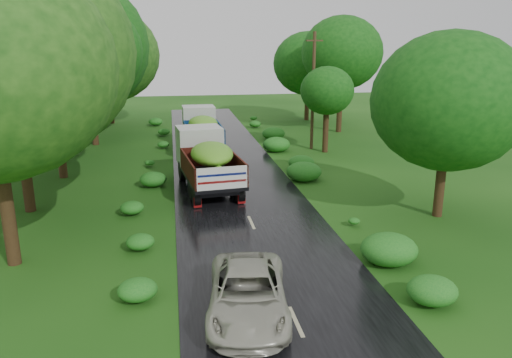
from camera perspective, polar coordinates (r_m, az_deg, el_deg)
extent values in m
plane|color=#133F0D|center=(14.65, 4.59, -15.98)|extent=(120.00, 120.00, 0.00)
cube|color=black|center=(18.98, 0.90, -8.16)|extent=(6.50, 80.00, 0.02)
cube|color=#BFB78C|center=(14.64, 4.59, -15.90)|extent=(0.12, 1.60, 0.00)
cube|color=#BFB78C|center=(18.08, 1.48, -9.38)|extent=(0.12, 1.60, 0.00)
cube|color=#BFB78C|center=(21.71, -0.54, -4.98)|extent=(0.12, 1.60, 0.00)
cube|color=#BFB78C|center=(25.46, -1.95, -1.85)|extent=(0.12, 1.60, 0.00)
cube|color=#BFB78C|center=(29.27, -3.00, 0.48)|extent=(0.12, 1.60, 0.00)
cube|color=#BFB78C|center=(33.12, -3.81, 2.26)|extent=(0.12, 1.60, 0.00)
cube|color=#BFB78C|center=(37.01, -4.44, 3.67)|extent=(0.12, 1.60, 0.00)
cube|color=#BFB78C|center=(40.92, -4.96, 4.82)|extent=(0.12, 1.60, 0.00)
cube|color=#BFB78C|center=(44.84, -5.39, 5.76)|extent=(0.12, 1.60, 0.00)
cube|color=#BFB78C|center=(48.78, -5.75, 6.55)|extent=(0.12, 1.60, 0.00)
cube|color=#BFB78C|center=(52.73, -6.06, 7.22)|extent=(0.12, 1.60, 0.00)
cube|color=black|center=(26.33, -5.48, 0.26)|extent=(2.59, 6.36, 0.31)
cylinder|color=black|center=(28.36, -8.44, 0.93)|extent=(0.43, 1.13, 1.10)
cylinder|color=black|center=(28.71, -4.23, 1.24)|extent=(0.43, 1.13, 1.10)
cylinder|color=black|center=(24.87, -7.28, -1.12)|extent=(0.43, 1.13, 1.10)
cylinder|color=black|center=(25.26, -2.50, -0.74)|extent=(0.43, 1.13, 1.10)
cylinder|color=black|center=(23.81, -6.85, -1.87)|extent=(0.43, 1.13, 1.10)
cylinder|color=black|center=(24.22, -1.87, -1.46)|extent=(0.43, 1.13, 1.10)
cube|color=maroon|center=(23.53, -6.68, -2.69)|extent=(0.38, 0.09, 0.49)
cube|color=maroon|center=(23.94, -1.65, -2.27)|extent=(0.38, 0.09, 0.49)
cube|color=silver|center=(28.42, -6.48, 3.86)|extent=(2.65, 2.35, 2.09)
cube|color=black|center=(25.17, -5.01, 0.12)|extent=(3.05, 4.98, 0.18)
cube|color=#4B110D|center=(24.82, -7.80, 1.26)|extent=(0.62, 4.70, 1.04)
cube|color=#4B110D|center=(25.27, -2.32, 1.66)|extent=(0.62, 4.70, 1.04)
cube|color=#4B110D|center=(27.23, -5.99, 2.61)|extent=(2.52, 0.37, 1.04)
cube|color=silver|center=(22.82, -3.91, 0.10)|extent=(2.52, 0.37, 1.04)
ellipsoid|color=#4F931A|center=(24.87, -5.07, 2.93)|extent=(2.56, 4.18, 1.10)
cube|color=black|center=(35.83, -6.18, 4.33)|extent=(2.01, 6.07, 0.30)
cylinder|color=black|center=(37.94, -8.04, 4.65)|extent=(0.33, 1.08, 1.07)
cylinder|color=black|center=(38.10, -4.91, 4.80)|extent=(0.33, 1.08, 1.07)
cylinder|color=black|center=(34.45, -7.69, 3.55)|extent=(0.33, 1.08, 1.07)
cylinder|color=black|center=(34.63, -4.25, 3.71)|extent=(0.33, 1.08, 1.07)
cylinder|color=black|center=(33.38, -7.56, 3.17)|extent=(0.33, 1.08, 1.07)
cylinder|color=black|center=(33.56, -4.02, 3.33)|extent=(0.33, 1.08, 1.07)
cube|color=maroon|center=(33.08, -7.51, 2.64)|extent=(0.36, 0.05, 0.48)
cube|color=maroon|center=(33.26, -3.94, 2.81)|extent=(0.36, 0.05, 0.48)
cube|color=silver|center=(37.99, -6.56, 6.75)|extent=(2.42, 2.10, 2.03)
cube|color=black|center=(34.68, -6.02, 4.36)|extent=(2.59, 4.67, 0.17)
cube|color=navy|center=(34.49, -8.02, 5.23)|extent=(0.21, 4.60, 1.02)
cube|color=navy|center=(34.70, -4.09, 5.41)|extent=(0.21, 4.60, 1.02)
cube|color=navy|center=(36.79, -6.38, 5.94)|extent=(2.46, 0.15, 1.02)
cube|color=silver|center=(32.36, -5.68, 4.62)|extent=(2.46, 0.15, 1.02)
ellipsoid|color=#4F931A|center=(34.47, -6.08, 6.37)|extent=(2.17, 3.92, 1.07)
imported|color=#B1B09D|center=(14.60, -0.94, -12.92)|extent=(2.86, 5.07, 1.34)
cylinder|color=#382616|center=(35.98, 6.53, 9.87)|extent=(0.30, 0.30, 8.22)
cube|color=#382616|center=(35.80, 6.71, 15.45)|extent=(1.37, 0.64, 0.10)
cylinder|color=black|center=(18.75, -27.23, 2.17)|extent=(0.47, 0.47, 7.72)
cylinder|color=black|center=(24.53, -25.39, 5.67)|extent=(0.47, 0.47, 8.12)
ellipsoid|color=#0D470F|center=(24.27, -26.26, 12.84)|extent=(4.59, 4.59, 4.13)
cylinder|color=black|center=(30.13, -21.82, 7.20)|extent=(0.46, 0.46, 7.64)
ellipsoid|color=#0D470F|center=(29.90, -22.39, 12.70)|extent=(4.11, 4.11, 3.70)
cylinder|color=black|center=(34.58, -22.74, 8.37)|extent=(0.47, 0.47, 8.01)
ellipsoid|color=#0D470F|center=(34.39, -23.28, 13.39)|extent=(4.17, 4.17, 3.75)
cylinder|color=black|center=(39.15, -18.30, 9.35)|extent=(0.47, 0.47, 7.80)
ellipsoid|color=#0D470F|center=(38.98, -18.68, 13.68)|extent=(3.96, 3.96, 3.57)
cylinder|color=black|center=(43.44, -20.21, 9.96)|extent=(0.48, 0.48, 8.15)
ellipsoid|color=#0D470F|center=(43.29, -20.60, 14.03)|extent=(5.00, 5.00, 4.50)
cylinder|color=black|center=(49.20, -16.41, 10.26)|extent=(0.45, 0.45, 7.16)
ellipsoid|color=#0D470F|center=(49.05, -16.66, 13.42)|extent=(4.37, 4.37, 3.93)
cylinder|color=black|center=(23.24, 20.63, 2.86)|extent=(0.42, 0.42, 5.85)
ellipsoid|color=#184912|center=(22.89, 21.16, 8.29)|extent=(3.63, 3.63, 3.27)
cylinder|color=black|center=(35.22, 8.02, 6.97)|extent=(0.40, 0.40, 4.89)
ellipsoid|color=#184912|center=(35.00, 8.13, 9.98)|extent=(2.71, 2.71, 2.44)
cylinder|color=black|center=(43.29, 9.63, 10.25)|extent=(0.46, 0.46, 7.52)
ellipsoid|color=#184912|center=(43.13, 9.81, 14.03)|extent=(3.67, 3.67, 3.30)
cylinder|color=black|center=(49.53, 5.88, 10.28)|extent=(0.43, 0.43, 6.21)
ellipsoid|color=#184912|center=(49.37, 5.96, 13.01)|extent=(3.66, 3.66, 3.30)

